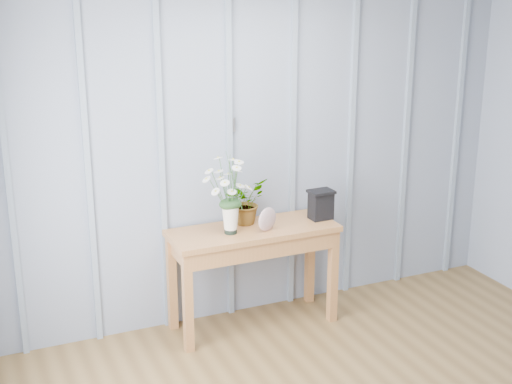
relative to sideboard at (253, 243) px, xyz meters
name	(u,v)px	position (x,y,z in m)	size (l,w,h in m)	color
room_shell	(363,68)	(0.17, -1.08, 1.35)	(4.00, 4.50, 2.50)	#8892A8
sideboard	(253,243)	(0.00, 0.00, 0.00)	(1.20, 0.45, 0.75)	#A16737
daisy_vase	(230,186)	(-0.18, -0.03, 0.46)	(0.39, 0.30, 0.55)	black
spider_plant	(245,201)	(-0.01, 0.12, 0.28)	(0.29, 0.25, 0.32)	#1B3C1B
felt_disc_vessel	(267,219)	(0.07, -0.09, 0.20)	(0.17, 0.05, 0.17)	#8A5161
carved_box	(321,204)	(0.53, -0.02, 0.23)	(0.18, 0.14, 0.22)	black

